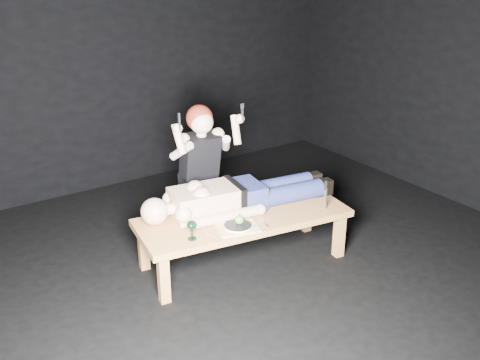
{
  "coord_description": "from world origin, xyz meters",
  "views": [
    {
      "loc": [
        -2.45,
        -3.18,
        2.49
      ],
      "look_at": [
        -0.1,
        0.29,
        0.75
      ],
      "focal_mm": 41.29,
      "sensor_mm": 36.0,
      "label": 1
    }
  ],
  "objects_px": {
    "table": "(243,239)",
    "serving_tray": "(238,228)",
    "kneeling_woman": "(197,169)",
    "goblet": "(192,230)",
    "carving_knife": "(325,195)",
    "lying_man": "(242,192)"
  },
  "relations": [
    {
      "from": "lying_man",
      "to": "goblet",
      "type": "bearing_deg",
      "value": -148.89
    },
    {
      "from": "table",
      "to": "goblet",
      "type": "bearing_deg",
      "value": -158.77
    },
    {
      "from": "carving_knife",
      "to": "goblet",
      "type": "bearing_deg",
      "value": -179.46
    },
    {
      "from": "lying_man",
      "to": "carving_knife",
      "type": "xyz_separation_m",
      "value": [
        0.56,
        -0.44,
        -0.01
      ]
    },
    {
      "from": "goblet",
      "to": "carving_knife",
      "type": "distance_m",
      "value": 1.22
    },
    {
      "from": "lying_man",
      "to": "serving_tray",
      "type": "distance_m",
      "value": 0.44
    },
    {
      "from": "goblet",
      "to": "carving_knife",
      "type": "height_order",
      "value": "carving_knife"
    },
    {
      "from": "table",
      "to": "kneeling_woman",
      "type": "height_order",
      "value": "kneeling_woman"
    },
    {
      "from": "serving_tray",
      "to": "table",
      "type": "bearing_deg",
      "value": 45.75
    },
    {
      "from": "lying_man",
      "to": "kneeling_woman",
      "type": "distance_m",
      "value": 0.55
    },
    {
      "from": "table",
      "to": "goblet",
      "type": "height_order",
      "value": "goblet"
    },
    {
      "from": "table",
      "to": "goblet",
      "type": "xyz_separation_m",
      "value": [
        -0.56,
        -0.13,
        0.3
      ]
    },
    {
      "from": "lying_man",
      "to": "carving_knife",
      "type": "distance_m",
      "value": 0.71
    },
    {
      "from": "table",
      "to": "serving_tray",
      "type": "xyz_separation_m",
      "value": [
        -0.18,
        -0.19,
        0.23
      ]
    },
    {
      "from": "table",
      "to": "serving_tray",
      "type": "distance_m",
      "value": 0.35
    },
    {
      "from": "goblet",
      "to": "lying_man",
      "type": "bearing_deg",
      "value": 22.67
    },
    {
      "from": "serving_tray",
      "to": "kneeling_woman",
      "type": "bearing_deg",
      "value": 81.78
    },
    {
      "from": "kneeling_woman",
      "to": "table",
      "type": "bearing_deg",
      "value": -79.49
    },
    {
      "from": "kneeling_woman",
      "to": "serving_tray",
      "type": "height_order",
      "value": "kneeling_woman"
    },
    {
      "from": "lying_man",
      "to": "serving_tray",
      "type": "xyz_separation_m",
      "value": [
        -0.26,
        -0.33,
        -0.13
      ]
    },
    {
      "from": "serving_tray",
      "to": "goblet",
      "type": "xyz_separation_m",
      "value": [
        -0.38,
        0.06,
        0.07
      ]
    },
    {
      "from": "kneeling_woman",
      "to": "goblet",
      "type": "relative_size",
      "value": 8.3
    }
  ]
}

